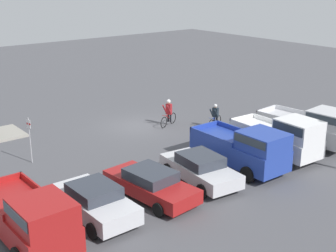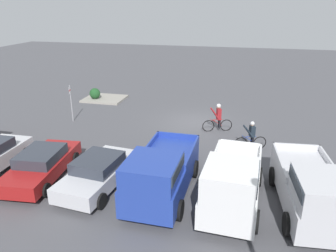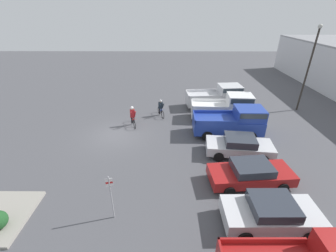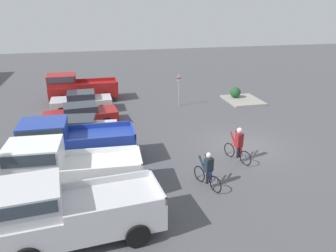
{
  "view_description": "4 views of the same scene",
  "coord_description": "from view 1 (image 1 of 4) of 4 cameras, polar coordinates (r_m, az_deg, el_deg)",
  "views": [
    {
      "loc": [
        16.52,
        23.8,
        9.42
      ],
      "look_at": [
        0.81,
        4.11,
        1.2
      ],
      "focal_mm": 50.0,
      "sensor_mm": 36.0,
      "label": 1
    },
    {
      "loc": [
        -3.05,
        20.14,
        7.44
      ],
      "look_at": [
        0.81,
        4.11,
        1.2
      ],
      "focal_mm": 35.0,
      "sensor_mm": 36.0,
      "label": 2
    },
    {
      "loc": [
        15.39,
        4.23,
        8.77
      ],
      "look_at": [
        0.81,
        4.11,
        1.2
      ],
      "focal_mm": 24.0,
      "sensor_mm": 36.0,
      "label": 3
    },
    {
      "loc": [
        -15.12,
        7.83,
        7.39
      ],
      "look_at": [
        0.81,
        4.11,
        1.2
      ],
      "focal_mm": 35.0,
      "sensor_mm": 36.0,
      "label": 4
    }
  ],
  "objects": [
    {
      "name": "pickup_truck_2",
      "position": [
        23.67,
        9.34,
        -2.62
      ],
      "size": [
        2.32,
        5.26,
        2.25
      ],
      "color": "#233D9E",
      "rests_on": "ground_plane"
    },
    {
      "name": "pickup_truck_1",
      "position": [
        25.61,
        13.77,
        -1.2
      ],
      "size": [
        2.35,
        5.26,
        2.34
      ],
      "color": "white",
      "rests_on": "ground_plane"
    },
    {
      "name": "pickup_truck_3",
      "position": [
        17.75,
        -16.43,
        -10.57
      ],
      "size": [
        2.26,
        5.3,
        2.18
      ],
      "color": "maroon",
      "rests_on": "ground_plane"
    },
    {
      "name": "pickup_truck_0",
      "position": [
        27.97,
        17.05,
        0.06
      ],
      "size": [
        2.62,
        5.47,
        2.23
      ],
      "color": "silver",
      "rests_on": "ground_plane"
    },
    {
      "name": "ground_plane",
      "position": [
        30.46,
        -3.64,
        0.02
      ],
      "size": [
        80.0,
        80.0,
        0.0
      ],
      "primitive_type": "plane",
      "color": "#4C4C51"
    },
    {
      "name": "sedan_0",
      "position": [
        22.13,
        3.93,
        -5.16
      ],
      "size": [
        2.34,
        4.51,
        1.39
      ],
      "color": "silver",
      "rests_on": "ground_plane"
    },
    {
      "name": "fire_lane_sign",
      "position": [
        25.07,
        -16.51,
        -1.16
      ],
      "size": [
        0.09,
        0.3,
        2.45
      ],
      "color": "#9E9EA3",
      "rests_on": "ground_plane"
    },
    {
      "name": "cyclist_0",
      "position": [
        30.25,
        0.07,
        1.69
      ],
      "size": [
        1.77,
        0.71,
        1.77
      ],
      "color": "black",
      "rests_on": "ground_plane"
    },
    {
      "name": "cyclist_1",
      "position": [
        29.91,
        5.76,
        1.19
      ],
      "size": [
        1.71,
        0.69,
        1.61
      ],
      "color": "black",
      "rests_on": "ground_plane"
    },
    {
      "name": "sedan_2",
      "position": [
        19.23,
        -8.95,
        -9.03
      ],
      "size": [
        2.06,
        4.24,
        1.43
      ],
      "color": "silver",
      "rests_on": "ground_plane"
    },
    {
      "name": "sedan_1",
      "position": [
        20.6,
        -2.13,
        -7.06
      ],
      "size": [
        2.3,
        4.74,
        1.33
      ],
      "color": "maroon",
      "rests_on": "ground_plane"
    }
  ]
}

